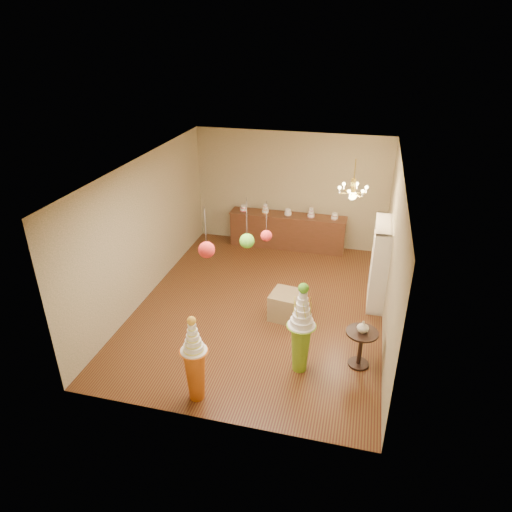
% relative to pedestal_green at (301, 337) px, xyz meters
% --- Properties ---
extents(floor, '(6.50, 6.50, 0.00)m').
position_rel_pedestal_green_xyz_m(floor, '(-1.11, 1.79, -0.68)').
color(floor, '#532E16').
rests_on(floor, ground).
extents(ceiling, '(6.50, 6.50, 0.00)m').
position_rel_pedestal_green_xyz_m(ceiling, '(-1.11, 1.79, 2.32)').
color(ceiling, white).
rests_on(ceiling, ground).
extents(wall_back, '(5.00, 0.04, 3.00)m').
position_rel_pedestal_green_xyz_m(wall_back, '(-1.11, 5.04, 0.82)').
color(wall_back, tan).
rests_on(wall_back, ground).
extents(wall_front, '(5.00, 0.04, 3.00)m').
position_rel_pedestal_green_xyz_m(wall_front, '(-1.11, -1.46, 0.82)').
color(wall_front, tan).
rests_on(wall_front, ground).
extents(wall_left, '(0.04, 6.50, 3.00)m').
position_rel_pedestal_green_xyz_m(wall_left, '(-3.61, 1.79, 0.82)').
color(wall_left, tan).
rests_on(wall_left, ground).
extents(wall_right, '(0.04, 6.50, 3.00)m').
position_rel_pedestal_green_xyz_m(wall_right, '(1.39, 1.79, 0.82)').
color(wall_right, tan).
rests_on(wall_right, ground).
extents(pedestal_green, '(0.58, 0.58, 1.70)m').
position_rel_pedestal_green_xyz_m(pedestal_green, '(0.00, 0.00, 0.00)').
color(pedestal_green, '#7CAD25').
rests_on(pedestal_green, floor).
extents(pedestal_orange, '(0.42, 0.42, 1.53)m').
position_rel_pedestal_green_xyz_m(pedestal_orange, '(-1.47, -1.06, -0.08)').
color(pedestal_orange, '#C65E17').
rests_on(pedestal_orange, floor).
extents(burlap_riser, '(0.69, 0.69, 0.55)m').
position_rel_pedestal_green_xyz_m(burlap_riser, '(-0.51, 1.50, -0.40)').
color(burlap_riser, olive).
rests_on(burlap_riser, floor).
extents(sideboard, '(3.04, 0.54, 1.16)m').
position_rel_pedestal_green_xyz_m(sideboard, '(-1.11, 4.76, -0.20)').
color(sideboard, '#552E1A').
rests_on(sideboard, floor).
extents(shelving_unit, '(0.33, 1.20, 1.80)m').
position_rel_pedestal_green_xyz_m(shelving_unit, '(1.23, 2.59, 0.22)').
color(shelving_unit, '#EDE6CC').
rests_on(shelving_unit, floor).
extents(round_table, '(0.65, 0.65, 0.70)m').
position_rel_pedestal_green_xyz_m(round_table, '(0.99, 0.36, -0.23)').
color(round_table, black).
rests_on(round_table, floor).
extents(vase, '(0.21, 0.21, 0.21)m').
position_rel_pedestal_green_xyz_m(vase, '(0.99, 0.36, 0.13)').
color(vase, '#EDE6CC').
rests_on(vase, round_table).
extents(pom_red_left, '(0.25, 0.25, 0.82)m').
position_rel_pedestal_green_xyz_m(pom_red_left, '(-1.43, -0.41, 1.63)').
color(pom_red_left, '#3B312A').
rests_on(pom_red_left, ceiling).
extents(pom_green_mid, '(0.24, 0.24, 0.83)m').
position_rel_pedestal_green_xyz_m(pom_green_mid, '(-0.94, 0.09, 1.61)').
color(pom_green_mid, '#3B312A').
rests_on(pom_green_mid, ceiling).
extents(pom_red_right, '(0.18, 0.18, 0.65)m').
position_rel_pedestal_green_xyz_m(pom_red_right, '(-0.61, 0.02, 1.76)').
color(pom_red_right, '#3B312A').
rests_on(pom_red_right, ceiling).
extents(chandelier, '(0.78, 0.78, 0.85)m').
position_rel_pedestal_green_xyz_m(chandelier, '(0.53, 2.78, 1.62)').
color(chandelier, gold).
rests_on(chandelier, ceiling).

